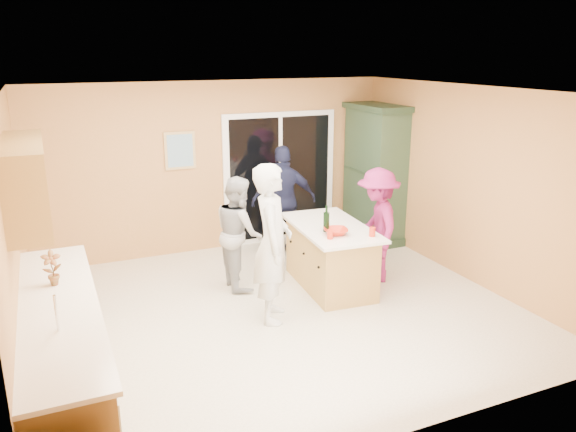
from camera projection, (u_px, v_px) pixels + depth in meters
name	position (u px, v px, depth m)	size (l,w,h in m)	color
floor	(280.00, 311.00, 6.78)	(5.50, 5.50, 0.00)	#EDE4CD
ceiling	(279.00, 91.00, 6.04)	(5.50, 5.00, 0.10)	white
wall_back	(216.00, 167.00, 8.60)	(5.50, 0.10, 2.60)	#EE9A62
wall_front	(409.00, 289.00, 4.21)	(5.50, 0.10, 2.60)	#EE9A62
wall_left	(14.00, 238.00, 5.35)	(0.10, 5.00, 2.60)	#EE9A62
wall_right	(469.00, 185.00, 7.47)	(0.10, 5.00, 2.60)	#EE9A62
left_cabinet_run	(64.00, 363.00, 4.78)	(0.65, 3.05, 1.24)	#B58D46
upper_cabinets	(26.00, 182.00, 5.08)	(0.35, 1.60, 0.75)	#B58D46
sliding_door	(280.00, 178.00, 9.05)	(1.90, 0.07, 2.10)	white
framed_picture	(180.00, 151.00, 8.28)	(0.46, 0.04, 0.56)	tan
kitchen_island	(330.00, 258.00, 7.38)	(0.99, 1.67, 0.84)	#B58D46
green_hutch	(375.00, 175.00, 9.10)	(0.63, 1.20, 2.21)	#213623
woman_white	(272.00, 244.00, 6.34)	(0.67, 0.44, 1.85)	silver
woman_grey	(239.00, 232.00, 7.31)	(0.72, 0.56, 1.49)	#AFAFB2
woman_navy	(284.00, 201.00, 8.48)	(0.98, 0.41, 1.68)	#1A1F3B
woman_magenta	(377.00, 226.00, 7.48)	(1.00, 0.58, 1.55)	#932053
serving_bowl	(336.00, 231.00, 6.91)	(0.30, 0.30, 0.07)	red
tulip_vase	(52.00, 268.00, 5.13)	(0.18, 0.12, 0.34)	red
tumbler_near	(330.00, 235.00, 6.74)	(0.07, 0.07, 0.11)	red
tumbler_far	(372.00, 232.00, 6.83)	(0.08, 0.08, 0.11)	red
wine_bottle	(326.00, 221.00, 6.99)	(0.08, 0.08, 0.34)	black
white_plate	(340.00, 228.00, 7.16)	(0.19, 0.19, 0.01)	white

